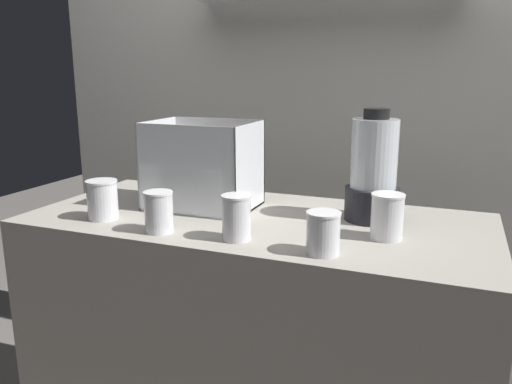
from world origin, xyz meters
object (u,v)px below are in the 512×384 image
at_px(juice_cup_carrot_far_left, 103,202).
at_px(juice_cup_carrot_right, 323,235).
at_px(carrot_display_bin, 202,181).
at_px(juice_cup_orange_far_right, 387,218).
at_px(blender_pitcher, 373,174).
at_px(juice_cup_orange_middle, 236,220).
at_px(juice_cup_pomegranate_left, 159,215).

distance_m(juice_cup_carrot_far_left, juice_cup_carrot_right, 0.70).
xyz_separation_m(carrot_display_bin, juice_cup_orange_far_right, (0.61, -0.11, -0.03)).
bearing_deg(juice_cup_carrot_far_left, carrot_display_bin, 48.00).
bearing_deg(blender_pitcher, juice_cup_orange_middle, -133.45).
bearing_deg(juice_cup_orange_far_right, juice_cup_orange_middle, -157.30).
height_order(carrot_display_bin, juice_cup_carrot_far_left, carrot_display_bin).
bearing_deg(carrot_display_bin, juice_cup_carrot_far_left, -132.00).
bearing_deg(juice_cup_orange_far_right, juice_cup_carrot_far_left, -171.48).
relative_size(blender_pitcher, juice_cup_orange_middle, 2.73).
height_order(juice_cup_pomegranate_left, juice_cup_orange_middle, juice_cup_orange_middle).
bearing_deg(blender_pitcher, juice_cup_orange_far_right, -68.10).
xyz_separation_m(juice_cup_carrot_far_left, juice_cup_orange_middle, (0.46, -0.03, 0.00)).
distance_m(carrot_display_bin, juice_cup_orange_middle, 0.36).
bearing_deg(blender_pitcher, juice_cup_pomegranate_left, -147.54).
bearing_deg(blender_pitcher, juice_cup_carrot_right, -100.39).
distance_m(juice_cup_orange_middle, juice_cup_carrot_right, 0.24).
relative_size(blender_pitcher, juice_cup_carrot_right, 3.13).
xyz_separation_m(carrot_display_bin, juice_cup_carrot_far_left, (-0.21, -0.24, -0.03)).
bearing_deg(juice_cup_orange_far_right, juice_cup_pomegranate_left, -163.93).
distance_m(juice_cup_orange_middle, juice_cup_orange_far_right, 0.40).
relative_size(juice_cup_pomegranate_left, juice_cup_carrot_right, 1.08).
distance_m(blender_pitcher, juice_cup_carrot_far_left, 0.82).
relative_size(carrot_display_bin, blender_pitcher, 1.02).
relative_size(juice_cup_orange_middle, juice_cup_carrot_right, 1.15).
height_order(juice_cup_carrot_far_left, juice_cup_carrot_right, juice_cup_carrot_far_left).
bearing_deg(juice_cup_orange_middle, juice_cup_carrot_right, -5.01).
distance_m(carrot_display_bin, juice_cup_carrot_right, 0.56).
distance_m(juice_cup_pomegranate_left, juice_cup_carrot_right, 0.47).
bearing_deg(juice_cup_orange_far_right, juice_cup_carrot_right, -126.29).
bearing_deg(carrot_display_bin, juice_cup_pomegranate_left, -87.25).
bearing_deg(juice_cup_orange_middle, juice_cup_orange_far_right, 22.70).
bearing_deg(blender_pitcher, juice_cup_carrot_far_left, -159.14).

